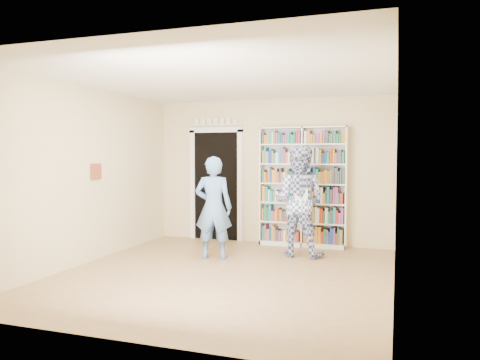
% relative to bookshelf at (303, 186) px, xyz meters
% --- Properties ---
extents(floor, '(5.00, 5.00, 0.00)m').
position_rel_bookshelf_xyz_m(floor, '(-0.65, -2.34, -1.09)').
color(floor, '#966948').
rests_on(floor, ground).
extents(ceiling, '(5.00, 5.00, 0.00)m').
position_rel_bookshelf_xyz_m(ceiling, '(-0.65, -2.34, 1.61)').
color(ceiling, white).
rests_on(ceiling, wall_back).
extents(wall_back, '(4.50, 0.00, 4.50)m').
position_rel_bookshelf_xyz_m(wall_back, '(-0.65, 0.16, 0.26)').
color(wall_back, beige).
rests_on(wall_back, floor).
extents(wall_left, '(0.00, 5.00, 5.00)m').
position_rel_bookshelf_xyz_m(wall_left, '(-2.90, -2.34, 0.26)').
color(wall_left, beige).
rests_on(wall_left, floor).
extents(wall_right, '(0.00, 5.00, 5.00)m').
position_rel_bookshelf_xyz_m(wall_right, '(1.60, -2.34, 0.26)').
color(wall_right, beige).
rests_on(wall_right, floor).
extents(bookshelf, '(1.58, 0.30, 2.17)m').
position_rel_bookshelf_xyz_m(bookshelf, '(0.00, 0.00, 0.00)').
color(bookshelf, white).
rests_on(bookshelf, floor).
extents(doorway, '(1.10, 0.08, 2.43)m').
position_rel_bookshelf_xyz_m(doorway, '(-1.75, 0.13, 0.08)').
color(doorway, black).
rests_on(doorway, floor).
extents(wall_art, '(0.03, 0.25, 0.25)m').
position_rel_bookshelf_xyz_m(wall_art, '(-2.88, -2.14, 0.31)').
color(wall_art, maroon).
rests_on(wall_art, wall_left).
extents(man_blue, '(0.66, 0.50, 1.64)m').
position_rel_bookshelf_xyz_m(man_blue, '(-1.16, -1.47, -0.27)').
color(man_blue, '#5987C7').
rests_on(man_blue, floor).
extents(man_plaid, '(0.96, 0.79, 1.81)m').
position_rel_bookshelf_xyz_m(man_plaid, '(0.09, -0.83, -0.19)').
color(man_plaid, '#2E448D').
rests_on(man_plaid, floor).
extents(paper_sheet, '(0.20, 0.07, 0.29)m').
position_rel_bookshelf_xyz_m(paper_sheet, '(0.18, -1.08, -0.12)').
color(paper_sheet, white).
rests_on(paper_sheet, man_plaid).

